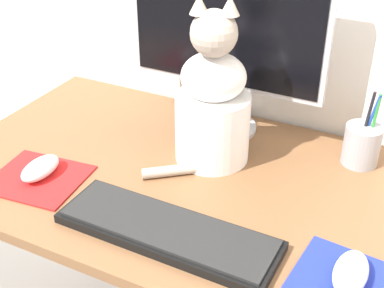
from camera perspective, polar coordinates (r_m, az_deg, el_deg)
The scene contains 8 objects.
desk at distance 1.25m, azimuth -0.41°, elevation -7.93°, with size 1.11×0.65×0.75m.
monitor at distance 1.26m, azimuth 3.61°, elevation 11.36°, with size 0.49×0.17×0.43m.
keyboard at distance 1.02m, azimuth -2.63°, elevation -9.23°, with size 0.43×0.14×0.02m.
mousepad_left at distance 1.22m, azimuth -16.07°, elevation -3.54°, with size 0.21×0.19×0.00m.
computer_mouse_left at distance 1.21m, azimuth -15.88°, elevation -2.50°, with size 0.06×0.11×0.04m.
computer_mouse_right at distance 0.96m, azimuth 16.57°, elevation -13.02°, with size 0.06×0.11×0.04m.
cat at distance 1.17m, azimuth 2.20°, elevation 4.40°, with size 0.22×0.26×0.38m.
pen_cup at distance 1.26m, azimuth 17.66°, elevation -0.04°, with size 0.08×0.08×0.18m.
Camera 1 is at (0.44, -0.87, 1.42)m, focal length 50.00 mm.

